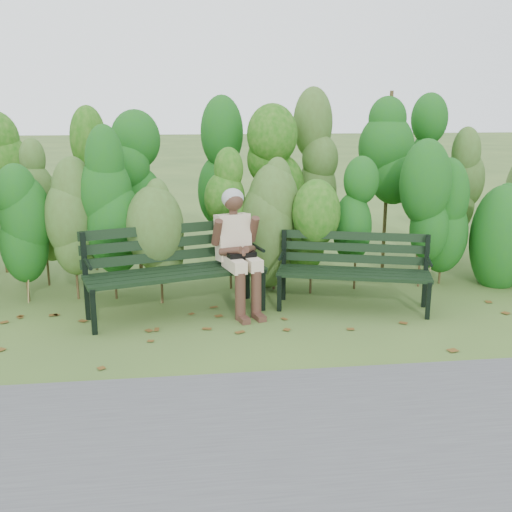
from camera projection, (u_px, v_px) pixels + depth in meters
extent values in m
plane|color=#3D5827|center=(260.00, 333.00, 6.28)|extent=(80.00, 80.00, 0.00)
cube|color=#474749|center=(301.00, 450.00, 4.17)|extent=(60.00, 2.50, 0.01)
cylinder|color=#47381E|center=(16.00, 272.00, 7.10)|extent=(0.03, 0.03, 0.80)
ellipsoid|color=#155A0D|center=(11.00, 219.00, 6.94)|extent=(0.64, 0.64, 1.44)
cylinder|color=#47381E|center=(69.00, 270.00, 7.18)|extent=(0.03, 0.03, 0.80)
ellipsoid|color=#155A0D|center=(65.00, 218.00, 7.02)|extent=(0.64, 0.64, 1.44)
cylinder|color=#47381E|center=(121.00, 268.00, 7.25)|extent=(0.03, 0.03, 0.80)
ellipsoid|color=#155A0D|center=(118.00, 216.00, 7.09)|extent=(0.64, 0.64, 1.44)
cylinder|color=#47381E|center=(172.00, 267.00, 7.32)|extent=(0.03, 0.03, 0.80)
ellipsoid|color=#155A0D|center=(170.00, 215.00, 7.16)|extent=(0.64, 0.64, 1.44)
cylinder|color=#47381E|center=(222.00, 265.00, 7.39)|extent=(0.03, 0.03, 0.80)
ellipsoid|color=#155A0D|center=(221.00, 214.00, 7.23)|extent=(0.64, 0.64, 1.44)
cylinder|color=#47381E|center=(271.00, 264.00, 7.47)|extent=(0.03, 0.03, 0.80)
ellipsoid|color=#155A0D|center=(271.00, 213.00, 7.31)|extent=(0.64, 0.64, 1.44)
cylinder|color=#47381E|center=(319.00, 262.00, 7.54)|extent=(0.03, 0.03, 0.80)
ellipsoid|color=#155A0D|center=(320.00, 212.00, 7.38)|extent=(0.64, 0.64, 1.44)
cylinder|color=#47381E|center=(366.00, 260.00, 7.61)|extent=(0.03, 0.03, 0.80)
ellipsoid|color=#155A0D|center=(368.00, 211.00, 7.45)|extent=(0.64, 0.64, 1.44)
cylinder|color=#47381E|center=(412.00, 259.00, 7.69)|extent=(0.03, 0.03, 0.80)
ellipsoid|color=#155A0D|center=(415.00, 210.00, 7.53)|extent=(0.64, 0.64, 1.44)
cylinder|color=#47381E|center=(457.00, 257.00, 7.76)|extent=(0.03, 0.03, 0.80)
ellipsoid|color=#155A0D|center=(462.00, 209.00, 7.60)|extent=(0.64, 0.64, 1.44)
cylinder|color=#47381E|center=(502.00, 256.00, 7.83)|extent=(0.03, 0.03, 0.80)
ellipsoid|color=#155A0D|center=(507.00, 208.00, 7.67)|extent=(0.64, 0.64, 1.44)
cylinder|color=#47381E|center=(40.00, 241.00, 8.03)|extent=(0.04, 0.04, 1.10)
ellipsoid|color=#19561C|center=(34.00, 175.00, 7.81)|extent=(0.70, 0.70, 1.98)
cylinder|color=#47381E|center=(98.00, 239.00, 8.13)|extent=(0.04, 0.04, 1.10)
ellipsoid|color=#19561C|center=(94.00, 174.00, 7.91)|extent=(0.70, 0.70, 1.98)
cylinder|color=#47381E|center=(155.00, 237.00, 8.22)|extent=(0.04, 0.04, 1.10)
ellipsoid|color=#19561C|center=(153.00, 173.00, 8.00)|extent=(0.70, 0.70, 1.98)
cylinder|color=#47381E|center=(211.00, 236.00, 8.31)|extent=(0.04, 0.04, 1.10)
ellipsoid|color=#19561C|center=(210.00, 173.00, 8.09)|extent=(0.70, 0.70, 1.98)
cylinder|color=#47381E|center=(266.00, 235.00, 8.40)|extent=(0.04, 0.04, 1.10)
ellipsoid|color=#19561C|center=(266.00, 172.00, 8.18)|extent=(0.70, 0.70, 1.98)
cylinder|color=#47381E|center=(320.00, 233.00, 8.49)|extent=(0.04, 0.04, 1.10)
ellipsoid|color=#19561C|center=(321.00, 171.00, 8.27)|extent=(0.70, 0.70, 1.98)
cylinder|color=#47381E|center=(372.00, 232.00, 8.58)|extent=(0.04, 0.04, 1.10)
ellipsoid|color=#19561C|center=(375.00, 170.00, 8.36)|extent=(0.70, 0.70, 1.98)
cylinder|color=#47381E|center=(423.00, 230.00, 8.68)|extent=(0.04, 0.04, 1.10)
ellipsoid|color=#19561C|center=(427.00, 169.00, 8.46)|extent=(0.70, 0.70, 1.98)
cylinder|color=#47381E|center=(473.00, 229.00, 8.77)|extent=(0.04, 0.04, 1.10)
ellipsoid|color=#19561C|center=(479.00, 169.00, 8.55)|extent=(0.70, 0.70, 1.98)
cube|color=brown|center=(209.00, 327.00, 6.44)|extent=(0.10, 0.11, 0.01)
cube|color=brown|center=(174.00, 339.00, 6.13)|extent=(0.11, 0.11, 0.01)
cube|color=brown|center=(401.00, 368.00, 5.46)|extent=(0.11, 0.11, 0.01)
cube|color=brown|center=(195.00, 373.00, 5.35)|extent=(0.11, 0.10, 0.01)
cube|color=brown|center=(387.00, 316.00, 6.78)|extent=(0.10, 0.11, 0.01)
cube|color=brown|center=(214.00, 331.00, 6.34)|extent=(0.11, 0.11, 0.01)
cube|color=brown|center=(110.00, 326.00, 6.48)|extent=(0.07, 0.09, 0.01)
cube|color=brown|center=(40.00, 340.00, 6.10)|extent=(0.09, 0.07, 0.01)
cube|color=brown|center=(501.00, 310.00, 6.98)|extent=(0.11, 0.11, 0.01)
cube|color=brown|center=(462.00, 321.00, 6.63)|extent=(0.10, 0.08, 0.01)
cube|color=brown|center=(173.00, 370.00, 5.43)|extent=(0.09, 0.10, 0.01)
cube|color=brown|center=(364.00, 300.00, 7.34)|extent=(0.10, 0.11, 0.01)
cube|color=brown|center=(170.00, 309.00, 7.02)|extent=(0.11, 0.11, 0.01)
cube|color=brown|center=(124.00, 363.00, 5.56)|extent=(0.11, 0.11, 0.01)
cube|color=brown|center=(342.00, 340.00, 6.10)|extent=(0.08, 0.10, 0.01)
cube|color=brown|center=(70.00, 341.00, 6.08)|extent=(0.11, 0.11, 0.01)
cube|color=brown|center=(211.00, 323.00, 6.57)|extent=(0.10, 0.08, 0.01)
cube|color=brown|center=(295.00, 309.00, 7.01)|extent=(0.11, 0.11, 0.01)
cube|color=brown|center=(435.00, 304.00, 7.19)|extent=(0.11, 0.11, 0.01)
cube|color=brown|center=(62.00, 355.00, 5.74)|extent=(0.11, 0.11, 0.01)
cube|color=brown|center=(295.00, 345.00, 5.97)|extent=(0.10, 0.09, 0.01)
cube|color=brown|center=(163.00, 346.00, 5.95)|extent=(0.10, 0.09, 0.01)
cube|color=brown|center=(347.00, 315.00, 6.81)|extent=(0.11, 0.11, 0.01)
cube|color=brown|center=(492.00, 311.00, 6.96)|extent=(0.11, 0.11, 0.01)
cube|color=brown|center=(136.00, 326.00, 6.47)|extent=(0.11, 0.11, 0.01)
cube|color=brown|center=(374.00, 324.00, 6.54)|extent=(0.10, 0.11, 0.01)
cube|color=brown|center=(320.00, 340.00, 6.09)|extent=(0.11, 0.11, 0.01)
cube|color=brown|center=(425.00, 330.00, 6.36)|extent=(0.09, 0.10, 0.01)
cube|color=brown|center=(254.00, 368.00, 5.46)|extent=(0.11, 0.10, 0.01)
cube|color=brown|center=(383.00, 308.00, 7.06)|extent=(0.10, 0.08, 0.01)
cube|color=brown|center=(189.00, 358.00, 5.68)|extent=(0.11, 0.11, 0.01)
cube|color=brown|center=(368.00, 378.00, 5.25)|extent=(0.11, 0.11, 0.01)
cube|color=black|center=(181.00, 278.00, 6.51)|extent=(1.96, 0.66, 0.04)
cube|color=black|center=(178.00, 275.00, 6.63)|extent=(1.96, 0.66, 0.04)
cube|color=black|center=(175.00, 271.00, 6.75)|extent=(1.96, 0.66, 0.04)
cube|color=black|center=(171.00, 268.00, 6.88)|extent=(1.96, 0.66, 0.04)
cube|color=black|center=(169.00, 256.00, 6.94)|extent=(1.94, 0.60, 0.12)
cube|color=black|center=(168.00, 243.00, 6.91)|extent=(1.94, 0.60, 0.12)
cube|color=black|center=(167.00, 229.00, 6.89)|extent=(1.94, 0.60, 0.12)
cube|color=black|center=(93.00, 312.00, 6.20)|extent=(0.07, 0.07, 0.50)
cube|color=black|center=(85.00, 276.00, 6.56)|extent=(0.07, 0.07, 1.00)
cube|color=black|center=(89.00, 285.00, 6.34)|extent=(0.20, 0.55, 0.04)
cylinder|color=black|center=(88.00, 264.00, 6.23)|extent=(0.15, 0.41, 0.04)
cube|color=black|center=(262.00, 290.00, 6.91)|extent=(0.07, 0.07, 0.50)
cube|color=black|center=(247.00, 259.00, 7.28)|extent=(0.07, 0.07, 1.00)
cube|color=black|center=(255.00, 266.00, 7.06)|extent=(0.20, 0.55, 0.04)
cylinder|color=black|center=(257.00, 247.00, 6.95)|extent=(0.15, 0.41, 0.04)
cube|color=black|center=(353.00, 278.00, 6.73)|extent=(1.70, 0.59, 0.04)
cube|color=black|center=(353.00, 275.00, 6.85)|extent=(1.70, 0.59, 0.04)
cube|color=black|center=(353.00, 272.00, 6.96)|extent=(1.70, 0.59, 0.04)
cube|color=black|center=(353.00, 269.00, 7.08)|extent=(1.70, 0.59, 0.04)
cube|color=black|center=(354.00, 259.00, 7.14)|extent=(1.69, 0.54, 0.10)
cube|color=black|center=(354.00, 247.00, 7.12)|extent=(1.69, 0.54, 0.10)
cube|color=black|center=(355.00, 236.00, 7.10)|extent=(1.69, 0.54, 0.10)
cube|color=black|center=(279.00, 293.00, 6.90)|extent=(0.06, 0.06, 0.44)
cube|color=black|center=(284.00, 265.00, 7.25)|extent=(0.06, 0.06, 0.87)
cube|color=black|center=(282.00, 272.00, 7.04)|extent=(0.18, 0.48, 0.04)
cylinder|color=black|center=(281.00, 255.00, 6.94)|extent=(0.14, 0.36, 0.03)
cube|color=black|center=(428.00, 300.00, 6.64)|extent=(0.06, 0.06, 0.44)
cube|color=black|center=(426.00, 271.00, 6.99)|extent=(0.06, 0.06, 0.87)
cube|color=black|center=(428.00, 278.00, 6.78)|extent=(0.18, 0.48, 0.04)
cylinder|color=black|center=(430.00, 261.00, 6.68)|extent=(0.14, 0.36, 0.03)
cube|color=beige|center=(234.00, 264.00, 6.70)|extent=(0.26, 0.47, 0.14)
cube|color=beige|center=(250.00, 262.00, 6.77)|extent=(0.26, 0.47, 0.14)
cylinder|color=#492C20|center=(240.00, 296.00, 6.62)|extent=(0.14, 0.14, 0.54)
cylinder|color=#492C20|center=(256.00, 294.00, 6.69)|extent=(0.14, 0.14, 0.54)
cube|color=#492C20|center=(243.00, 319.00, 6.60)|extent=(0.15, 0.23, 0.06)
cube|color=#492C20|center=(259.00, 317.00, 6.67)|extent=(0.15, 0.23, 0.06)
cube|color=beige|center=(233.00, 237.00, 6.93)|extent=(0.44, 0.36, 0.55)
cylinder|color=#492C20|center=(233.00, 213.00, 6.84)|extent=(0.10, 0.10, 0.11)
sphere|color=#492C20|center=(234.00, 201.00, 6.79)|extent=(0.22, 0.22, 0.22)
ellipsoid|color=gray|center=(233.00, 198.00, 6.81)|extent=(0.26, 0.24, 0.23)
cylinder|color=#492C20|center=(217.00, 232.00, 6.75)|extent=(0.15, 0.24, 0.33)
cylinder|color=#492C20|center=(253.00, 229.00, 6.91)|extent=(0.15, 0.24, 0.33)
cylinder|color=#492C20|center=(231.00, 251.00, 6.71)|extent=(0.28, 0.24, 0.14)
cylinder|color=#492C20|center=(249.00, 249.00, 6.80)|extent=(0.19, 0.30, 0.14)
sphere|color=#492C20|center=(242.00, 253.00, 6.70)|extent=(0.12, 0.12, 0.12)
cube|color=black|center=(242.00, 259.00, 6.73)|extent=(0.34, 0.21, 0.17)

